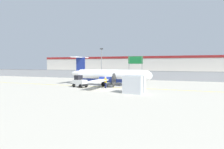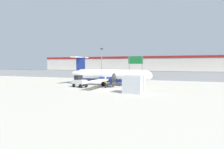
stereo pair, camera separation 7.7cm
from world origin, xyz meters
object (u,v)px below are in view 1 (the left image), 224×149
baggage_tug (80,82)px  ground_crew_worker (105,82)px  cargo_container (134,84)px  traffic_cone_near_right (84,82)px  commuter_airplane (111,76)px  apron_light_pole (102,61)px  parked_car_4 (178,75)px  traffic_cone_near_left (143,86)px  parked_car_5 (198,75)px  parked_car_2 (132,74)px  parked_car_1 (120,72)px  highway_sign (135,62)px  parked_car_3 (153,75)px  parked_car_0 (105,72)px

baggage_tug → ground_crew_worker: 4.21m
cargo_container → traffic_cone_near_right: 13.75m
commuter_airplane → apron_light_pole: bearing=120.1°
ground_crew_worker → parked_car_4: size_ratio=0.39×
ground_crew_worker → traffic_cone_near_right: 7.25m
traffic_cone_near_left → parked_car_4: size_ratio=0.15×
traffic_cone_near_left → apron_light_pole: size_ratio=0.09×
apron_light_pole → parked_car_5: bearing=27.3°
parked_car_2 → parked_car_5: (16.59, 0.98, 0.00)m
traffic_cone_near_left → parked_car_1: parked_car_1 is taller
highway_sign → ground_crew_worker: bearing=-89.6°
parked_car_3 → parked_car_5: (10.86, 1.66, 0.00)m
traffic_cone_near_left → traffic_cone_near_right: 11.46m
highway_sign → parked_car_1: bearing=120.5°
ground_crew_worker → commuter_airplane: bearing=49.6°
commuter_airplane → traffic_cone_near_right: 5.50m
parked_car_3 → highway_sign: 6.63m
cargo_container → parked_car_2: size_ratio=0.61×
commuter_airplane → apron_light_pole: (-6.47, 10.63, 2.70)m
cargo_container → traffic_cone_near_left: (-0.06, 5.43, -0.79)m
ground_crew_worker → parked_car_0: (-14.47, 34.77, -0.06)m
parked_car_4 → ground_crew_worker: bearing=61.7°
cargo_container → parked_car_1: bearing=117.0°
cargo_container → parked_car_5: (8.80, 29.18, -0.21)m
commuter_airplane → parked_car_5: (14.72, 21.54, -0.71)m
ground_crew_worker → cargo_container: size_ratio=0.65×
traffic_cone_near_right → parked_car_0: size_ratio=0.15×
baggage_tug → parked_car_3: (7.49, 24.30, 0.04)m
apron_light_pole → highway_sign: size_ratio=1.32×
commuter_airplane → baggage_tug: size_ratio=6.30×
traffic_cone_near_left → parked_car_5: 25.36m
cargo_container → parked_car_0: 43.25m
parked_car_2 → apron_light_pole: (-4.60, -9.94, 3.41)m
cargo_container → parked_car_0: size_ratio=0.60×
baggage_tug → traffic_cone_near_left: bearing=29.2°
commuter_airplane → parked_car_2: size_ratio=3.75×
baggage_tug → parked_car_2: bearing=102.1°
parked_car_4 → parked_car_2: bearing=-13.6°
ground_crew_worker → parked_car_0: 37.67m
cargo_container → traffic_cone_near_left: 5.48m
parked_car_0 → commuter_airplane: bearing=-71.3°
cargo_container → parked_car_3: 27.59m
parked_car_0 → parked_car_4: 26.79m
traffic_cone_near_right → parked_car_0: bearing=105.7°
parked_car_3 → highway_sign: size_ratio=0.77×
apron_light_pole → commuter_airplane: bearing=-58.7°
baggage_tug → traffic_cone_near_right: baggage_tug is taller
parked_car_2 → highway_sign: highway_sign is taller
ground_crew_worker → parked_car_4: same height
ground_crew_worker → parked_car_5: (14.17, 25.52, -0.06)m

